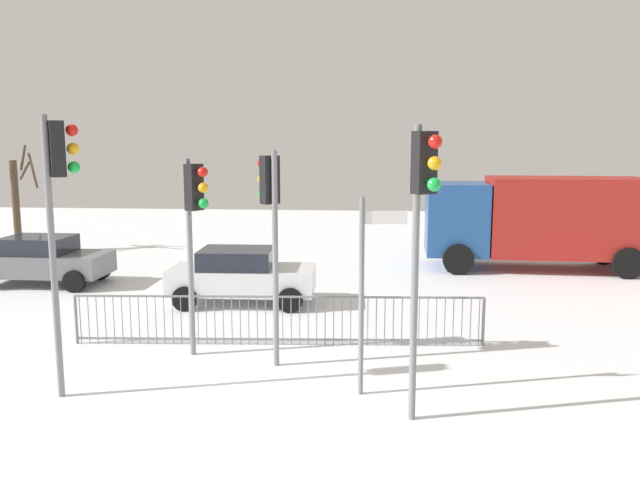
{
  "coord_description": "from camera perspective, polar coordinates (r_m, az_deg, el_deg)",
  "views": [
    {
      "loc": [
        1.98,
        -9.46,
        4.29
      ],
      "look_at": [
        0.87,
        3.46,
        2.26
      ],
      "focal_mm": 35.59,
      "sensor_mm": 36.0,
      "label": 1
    }
  ],
  "objects": [
    {
      "name": "ground_plane",
      "position": [
        10.57,
        -6.54,
        -15.11
      ],
      "size": [
        60.0,
        60.0,
        0.0
      ],
      "primitive_type": "plane",
      "color": "white"
    },
    {
      "name": "traffic_light_rear_right",
      "position": [
        12.61,
        -11.24,
        2.39
      ],
      "size": [
        0.51,
        0.42,
        3.96
      ],
      "rotation": [
        0.0,
        0.0,
        4.19
      ],
      "color": "slate",
      "rests_on": "ground"
    },
    {
      "name": "traffic_light_foreground_left",
      "position": [
        11.96,
        -4.47,
        2.79
      ],
      "size": [
        0.46,
        0.48,
        4.12
      ],
      "rotation": [
        0.0,
        0.0,
        0.72
      ],
      "color": "slate",
      "rests_on": "ground"
    },
    {
      "name": "traffic_light_mid_left",
      "position": [
        11.2,
        -22.5,
        3.91
      ],
      "size": [
        0.49,
        0.44,
        4.71
      ],
      "rotation": [
        0.0,
        0.0,
        5.34
      ],
      "color": "slate",
      "rests_on": "ground"
    },
    {
      "name": "traffic_light_mid_right",
      "position": [
        9.39,
        9.17,
        2.85
      ],
      "size": [
        0.42,
        0.51,
        4.53
      ],
      "rotation": [
        0.0,
        0.0,
        3.69
      ],
      "color": "slate",
      "rests_on": "ground"
    },
    {
      "name": "direction_sign_post",
      "position": [
        10.64,
        4.05,
        -4.16
      ],
      "size": [
        0.79,
        0.13,
        3.4
      ],
      "rotation": [
        0.0,
        0.0,
        0.1
      ],
      "color": "slate",
      "rests_on": "ground"
    },
    {
      "name": "pedestrian_guard_railing",
      "position": [
        13.54,
        -3.76,
        -7.16
      ],
      "size": [
        8.69,
        0.62,
        1.07
      ],
      "rotation": [
        0.0,
        0.0,
        0.06
      ],
      "color": "slate",
      "rests_on": "ground"
    },
    {
      "name": "car_white_near",
      "position": [
        17.0,
        -7.08,
        -3.15
      ],
      "size": [
        3.85,
        2.02,
        1.47
      ],
      "rotation": [
        0.0,
        0.0,
        0.03
      ],
      "color": "silver",
      "rests_on": "ground"
    },
    {
      "name": "car_grey_trailing",
      "position": [
        20.81,
        -23.66,
        -1.63
      ],
      "size": [
        3.82,
        1.95,
        1.47
      ],
      "rotation": [
        0.0,
        0.0,
        -0.01
      ],
      "color": "slate",
      "rests_on": "ground"
    },
    {
      "name": "delivery_truck",
      "position": [
        22.44,
        18.83,
        1.87
      ],
      "size": [
        7.13,
        2.93,
        3.1
      ],
      "rotation": [
        0.0,
        0.0,
        3.11
      ],
      "color": "maroon",
      "rests_on": "ground"
    },
    {
      "name": "bare_tree_left",
      "position": [
        27.31,
        -25.71,
        3.45
      ],
      "size": [
        1.9,
        1.88,
        4.25
      ],
      "color": "#473828",
      "rests_on": "ground"
    }
  ]
}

